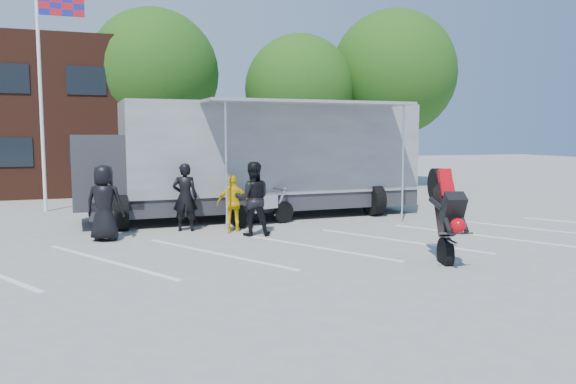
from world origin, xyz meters
TOP-DOWN VIEW (x-y plane):
  - ground at (0.00, 0.00)m, footprint 100.00×100.00m
  - parking_bay_lines at (0.00, 1.00)m, footprint 18.09×13.33m
  - flagpole at (-6.24, 10.00)m, footprint 1.61×0.12m
  - tree_left at (-2.00, 16.00)m, footprint 6.12×6.12m
  - tree_mid at (5.00, 15.00)m, footprint 5.44×5.44m
  - tree_right at (10.00, 14.50)m, footprint 6.46×6.46m
  - transporter_truck at (0.31, 6.24)m, footprint 11.92×6.02m
  - parked_motorcycle at (-0.06, 4.49)m, footprint 2.41×1.44m
  - stunt_bike_rider at (2.35, -0.98)m, footprint 1.37×2.07m
  - spectator_leather_a at (-4.60, 3.51)m, footprint 1.12×0.93m
  - spectator_leather_b at (-2.41, 4.30)m, footprint 0.81×0.65m
  - spectator_leather_c at (-0.79, 2.99)m, footprint 1.10×0.93m
  - spectator_hivis at (-1.13, 3.80)m, footprint 1.01×0.65m

SIDE VIEW (x-z plane):
  - ground at x=0.00m, z-range 0.00..0.00m
  - transporter_truck at x=0.31m, z-range -1.87..1.87m
  - parked_motorcycle at x=-0.06m, z-range -0.60..0.60m
  - stunt_bike_rider at x=2.35m, z-range -1.12..1.12m
  - parking_bay_lines at x=0.00m, z-range 0.00..0.01m
  - spectator_hivis at x=-1.13m, z-range 0.00..1.60m
  - spectator_leather_b at x=-2.41m, z-range 0.00..1.94m
  - spectator_leather_a at x=-4.60m, z-range 0.00..1.97m
  - spectator_leather_c at x=-0.79m, z-range 0.00..2.01m
  - tree_mid at x=5.00m, z-range 1.10..8.78m
  - flagpole at x=-6.24m, z-range 1.05..9.05m
  - tree_left at x=-2.00m, z-range 1.25..9.89m
  - tree_right at x=10.00m, z-range 1.32..10.44m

